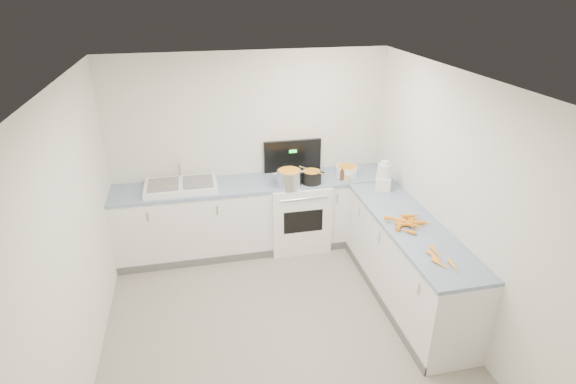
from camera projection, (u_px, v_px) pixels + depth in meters
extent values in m
cube|color=white|center=(256.00, 217.00, 5.84)|extent=(3.50, 0.60, 0.90)
cube|color=#8096B6|center=(255.00, 184.00, 5.64)|extent=(3.50, 0.62, 0.04)
cube|color=white|center=(407.00, 263.00, 4.88)|extent=(0.60, 2.20, 0.90)
cube|color=#8096B6|center=(412.00, 225.00, 4.68)|extent=(0.62, 2.20, 0.04)
cube|color=white|center=(297.00, 213.00, 5.92)|extent=(0.76, 0.65, 0.90)
cube|color=black|center=(293.00, 156.00, 5.89)|extent=(0.76, 0.05, 0.42)
cube|color=white|center=(181.00, 186.00, 5.44)|extent=(0.86, 0.52, 0.07)
cube|color=slate|center=(163.00, 185.00, 5.39)|extent=(0.36, 0.42, 0.01)
cube|color=slate|center=(198.00, 182.00, 5.47)|extent=(0.36, 0.42, 0.01)
cylinder|color=silver|center=(180.00, 167.00, 5.57)|extent=(0.03, 0.03, 0.24)
cylinder|color=silver|center=(289.00, 179.00, 5.50)|extent=(0.31, 0.31, 0.22)
cylinder|color=black|center=(312.00, 178.00, 5.58)|extent=(0.27, 0.27, 0.18)
cylinder|color=#AD7A47|center=(312.00, 170.00, 5.54)|extent=(0.25, 0.34, 0.02)
cylinder|color=white|center=(347.00, 171.00, 5.79)|extent=(0.36, 0.36, 0.13)
cylinder|color=#593319|center=(342.00, 175.00, 5.67)|extent=(0.05, 0.05, 0.13)
cylinder|color=#E5B266|center=(348.00, 178.00, 5.63)|extent=(0.05, 0.05, 0.09)
cube|color=white|center=(383.00, 183.00, 5.43)|extent=(0.24, 0.26, 0.15)
cylinder|color=silver|center=(384.00, 171.00, 5.36)|extent=(0.16, 0.16, 0.16)
cylinder|color=white|center=(385.00, 163.00, 5.32)|extent=(0.10, 0.10, 0.04)
cone|color=orange|center=(408.00, 231.00, 4.49)|extent=(0.15, 0.14, 0.04)
cone|color=orange|center=(407.00, 224.00, 4.61)|extent=(0.20, 0.06, 0.05)
cone|color=orange|center=(399.00, 223.00, 4.64)|extent=(0.17, 0.13, 0.05)
cone|color=orange|center=(409.00, 220.00, 4.70)|extent=(0.16, 0.20, 0.04)
cone|color=orange|center=(421.00, 222.00, 4.64)|extent=(0.22, 0.16, 0.05)
cone|color=orange|center=(414.00, 220.00, 4.69)|extent=(0.20, 0.14, 0.05)
cone|color=orange|center=(408.00, 225.00, 4.59)|extent=(0.20, 0.16, 0.05)
cone|color=orange|center=(411.00, 221.00, 4.69)|extent=(0.16, 0.15, 0.04)
cone|color=orange|center=(420.00, 222.00, 4.65)|extent=(0.17, 0.07, 0.04)
cone|color=orange|center=(400.00, 226.00, 4.58)|extent=(0.15, 0.16, 0.05)
cone|color=orange|center=(411.00, 216.00, 4.68)|extent=(0.20, 0.06, 0.05)
cone|color=orange|center=(410.00, 222.00, 4.62)|extent=(0.20, 0.14, 0.04)
cone|color=orange|center=(404.00, 221.00, 4.62)|extent=(0.16, 0.10, 0.04)
cone|color=orange|center=(408.00, 223.00, 4.59)|extent=(0.06, 0.22, 0.04)
cone|color=orange|center=(395.00, 219.00, 4.65)|extent=(0.21, 0.16, 0.05)
cone|color=orange|center=(416.00, 226.00, 4.53)|extent=(0.17, 0.14, 0.04)
cone|color=orange|center=(412.00, 221.00, 4.64)|extent=(0.13, 0.16, 0.04)
cone|color=orange|center=(453.00, 266.00, 3.94)|extent=(0.06, 0.19, 0.04)
cone|color=orange|center=(440.00, 263.00, 3.98)|extent=(0.09, 0.17, 0.04)
cone|color=orange|center=(437.00, 260.00, 4.03)|extent=(0.05, 0.17, 0.04)
cone|color=orange|center=(434.00, 256.00, 4.09)|extent=(0.08, 0.18, 0.04)
cone|color=orange|center=(436.00, 252.00, 4.15)|extent=(0.05, 0.19, 0.04)
cube|color=tan|center=(160.00, 188.00, 5.30)|extent=(0.04, 0.01, 0.00)
cube|color=tan|center=(156.00, 187.00, 5.32)|extent=(0.02, 0.05, 0.00)
cube|color=tan|center=(162.00, 184.00, 5.39)|extent=(0.03, 0.02, 0.00)
cube|color=tan|center=(161.00, 185.00, 5.36)|extent=(0.02, 0.05, 0.00)
cube|color=tan|center=(167.00, 185.00, 5.38)|extent=(0.05, 0.02, 0.00)
cube|color=tan|center=(164.00, 180.00, 5.50)|extent=(0.03, 0.03, 0.00)
cube|color=tan|center=(163.00, 187.00, 5.31)|extent=(0.02, 0.04, 0.00)
cube|color=tan|center=(170.00, 183.00, 5.42)|extent=(0.02, 0.05, 0.00)
cube|color=tan|center=(159.00, 181.00, 5.47)|extent=(0.04, 0.04, 0.00)
cube|color=tan|center=(172.00, 187.00, 5.32)|extent=(0.05, 0.01, 0.00)
cube|color=tan|center=(167.00, 180.00, 5.51)|extent=(0.04, 0.03, 0.00)
cube|color=tan|center=(170.00, 187.00, 5.31)|extent=(0.05, 0.03, 0.00)
cube|color=tan|center=(169.00, 186.00, 5.34)|extent=(0.04, 0.02, 0.00)
cube|color=tan|center=(170.00, 182.00, 5.43)|extent=(0.03, 0.03, 0.00)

